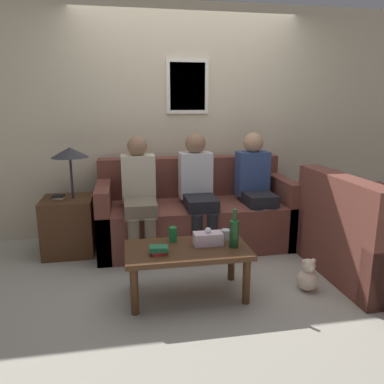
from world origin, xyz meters
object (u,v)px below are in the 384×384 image
coffee_table (187,255)px  wine_bottle (234,233)px  person_right (255,184)px  drinking_glass (225,235)px  teddy_bear (308,277)px  couch_main (195,215)px  couch_side (369,240)px  person_left (139,191)px  person_middle (198,187)px

coffee_table → wine_bottle: wine_bottle is taller
person_right → drinking_glass: bearing=-122.8°
teddy_bear → couch_main: bearing=120.0°
couch_side → person_left: (-1.99, 0.87, 0.33)m
couch_main → wine_bottle: size_ratio=6.66×
couch_main → coffee_table: 1.18m
couch_main → person_middle: person_middle is taller
couch_side → wine_bottle: size_ratio=3.92×
person_left → person_right: bearing=2.9°
person_left → person_middle: person_middle is taller
coffee_table → person_middle: bearing=74.2°
couch_main → couch_side: bearing=-37.4°
couch_side → wine_bottle: bearing=95.9°
couch_main → teddy_bear: size_ratio=7.42×
couch_side → person_right: 1.24m
person_left → couch_side: bearing=-23.6°
coffee_table → person_right: size_ratio=0.80×
wine_bottle → drinking_glass: size_ratio=3.61×
coffee_table → couch_main: bearing=76.4°
couch_main → wine_bottle: couch_main is taller
teddy_bear → coffee_table: bearing=174.5°
couch_side → coffee_table: size_ratio=1.25×
person_left → teddy_bear: person_left is taller
wine_bottle → drinking_glass: bearing=98.0°
coffee_table → couch_side: bearing=3.1°
couch_main → person_right: 0.74m
couch_side → teddy_bear: couch_side is taller
drinking_glass → couch_main: bearing=93.7°
wine_bottle → teddy_bear: size_ratio=1.11×
couch_main → person_left: person_left is taller
wine_bottle → teddy_bear: bearing=-4.6°
wine_bottle → person_right: bearing=62.6°
wine_bottle → person_left: (-0.69, 1.00, 0.13)m
coffee_table → person_left: (-0.32, 0.95, 0.31)m
wine_bottle → person_middle: size_ratio=0.25×
couch_side → teddy_bear: 0.72m
couch_main → person_left: (-0.60, -0.19, 0.33)m
couch_side → person_right: bearing=38.6°
drinking_glass → person_right: (0.58, 0.90, 0.22)m
coffee_table → teddy_bear: size_ratio=3.51×
person_left → wine_bottle: bearing=-55.3°
couch_main → coffee_table: (-0.28, -1.15, 0.02)m
person_left → person_right: person_right is taller
drinking_glass → person_right: bearing=57.2°
person_right → person_middle: bearing=-178.4°
person_left → couch_main: bearing=17.8°
coffee_table → teddy_bear: 1.02m
couch_main → coffee_table: couch_main is taller
coffee_table → drinking_glass: 0.38m
drinking_glass → couch_side: bearing=-1.5°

